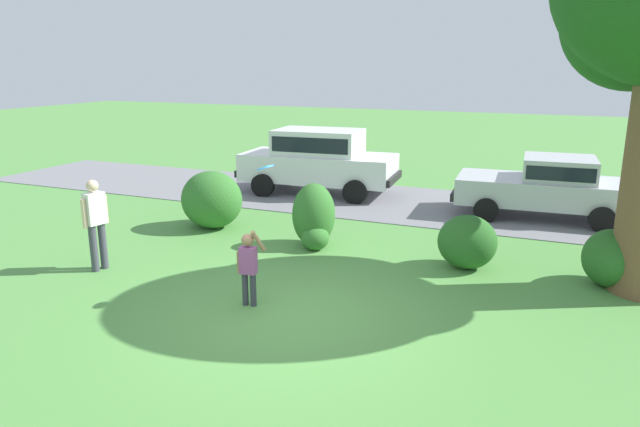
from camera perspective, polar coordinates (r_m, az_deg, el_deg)
The scene contains 11 objects.
ground_plane at distance 9.14m, azimuth -2.93°, elevation -10.07°, with size 80.00×80.00×0.00m, color #518E42.
driveway_strip at distance 16.25m, azimuth 9.26°, elevation 0.90°, with size 28.00×4.40×0.02m, color slate.
shrub_near_tree at distance 13.97m, azimuth -10.69°, elevation 1.18°, with size 1.48×1.34×1.37m.
shrub_centre_left at distance 12.29m, azimuth -0.61°, elevation -0.42°, with size 0.91×1.05×1.36m.
shrub_centre at distance 11.36m, azimuth 14.29°, elevation -2.73°, with size 1.12×1.03×1.04m.
shrub_centre_right at distance 11.35m, azimuth 26.72°, elevation -3.95°, with size 0.96×1.13×1.01m.
parked_sedan at distance 15.61m, azimuth 21.55°, elevation 2.63°, with size 4.49×2.27×1.56m.
parked_suv at distance 17.23m, azimuth -0.16°, elevation 5.49°, with size 4.81×2.35×1.92m.
child_thrower at distance 9.33m, azimuth -7.06°, elevation -4.90°, with size 0.44×0.29×1.29m.
frisbee at distance 9.10m, azimuth -5.40°, elevation 4.53°, with size 0.28×0.28×0.11m.
adult_onlooker at distance 11.56m, azimuth -21.23°, elevation -0.59°, with size 0.29×0.52×1.74m.
Camera 1 is at (3.65, -7.46, 3.82)m, focal length 32.49 mm.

